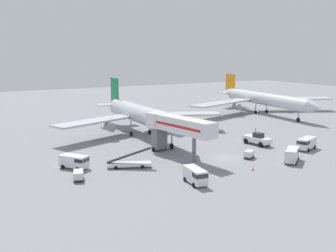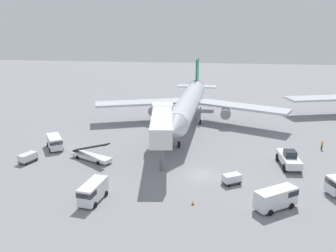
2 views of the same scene
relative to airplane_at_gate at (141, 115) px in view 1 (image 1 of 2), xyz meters
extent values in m
plane|color=gray|center=(3.94, -25.06, -4.85)|extent=(300.00, 300.00, 0.00)
cylinder|color=silver|center=(-0.04, -1.48, 0.06)|extent=(4.85, 33.00, 4.02)
cone|color=silver|center=(-0.50, -19.88, 0.06)|extent=(4.04, 4.00, 3.94)
cone|color=silver|center=(0.45, 18.00, 0.37)|extent=(3.97, 6.16, 3.82)
cube|color=#147A47|center=(0.42, 16.48, 4.09)|extent=(0.48, 4.77, 6.43)
cube|color=silver|center=(2.82, 15.99, 0.57)|extent=(4.91, 3.59, 0.24)
cube|color=silver|center=(-2.01, 16.11, 0.57)|extent=(4.91, 3.59, 0.24)
cube|color=silver|center=(10.77, 0.95, -0.84)|extent=(19.40, 11.96, 0.44)
cube|color=silver|center=(-10.71, 1.50, -0.84)|extent=(19.53, 11.16, 0.44)
cylinder|color=gray|center=(7.50, -0.20, -2.12)|extent=(2.08, 2.67, 2.01)
cylinder|color=gray|center=(-7.50, 0.17, -2.12)|extent=(2.08, 2.67, 2.01)
cylinder|color=gray|center=(-0.36, -14.31, -2.72)|extent=(0.28, 0.28, 3.16)
cylinder|color=black|center=(-0.36, -14.31, -4.30)|extent=(0.38, 1.11, 1.10)
cylinder|color=gray|center=(2.32, 0.43, -2.72)|extent=(0.28, 0.28, 3.16)
cylinder|color=black|center=(2.32, 0.43, -4.30)|extent=(0.38, 1.11, 1.10)
cylinder|color=gray|center=(-2.30, 0.55, -2.72)|extent=(0.28, 0.28, 3.16)
cylinder|color=black|center=(-2.30, 0.55, -4.30)|extent=(0.38, 1.11, 1.10)
cube|color=silver|center=(-2.11, -21.45, 1.11)|extent=(5.09, 14.55, 2.70)
cube|color=red|center=(-3.62, -21.68, 1.11)|extent=(1.83, 11.85, 0.44)
cube|color=silver|center=(-3.26, -13.80, 1.11)|extent=(3.83, 3.28, 2.84)
cube|color=#232833|center=(-3.46, -12.52, 1.36)|extent=(3.30, 0.73, 0.90)
cube|color=slate|center=(-3.18, -14.40, -2.34)|extent=(2.79, 2.16, 4.22)
cylinder|color=black|center=(-4.58, -14.61, -4.45)|extent=(0.42, 0.84, 0.80)
cylinder|color=black|center=(-1.77, -14.19, -4.45)|extent=(0.42, 0.84, 0.80)
cylinder|color=slate|center=(-1.69, -24.27, -2.54)|extent=(0.70, 0.70, 4.62)
cube|color=white|center=(16.59, -19.96, -3.76)|extent=(2.79, 6.44, 1.09)
cube|color=#232833|center=(16.61, -20.27, -2.76)|extent=(1.72, 1.93, 0.90)
cylinder|color=black|center=(17.83, -21.89, -4.30)|extent=(0.50, 1.13, 1.10)
cylinder|color=black|center=(15.70, -22.08, -4.30)|extent=(0.50, 1.13, 1.10)
cylinder|color=black|center=(17.47, -17.84, -4.30)|extent=(0.50, 1.13, 1.10)
cylinder|color=black|center=(15.34, -18.02, -4.30)|extent=(0.50, 1.13, 1.10)
cube|color=white|center=(-13.04, -22.13, -4.28)|extent=(7.25, 4.41, 0.55)
cube|color=black|center=(-13.04, -22.13, -2.74)|extent=(6.98, 3.73, 2.48)
cylinder|color=black|center=(-10.74, -22.24, -4.55)|extent=(0.64, 0.44, 0.60)
cylinder|color=black|center=(-11.39, -23.72, -4.55)|extent=(0.64, 0.44, 0.60)
cylinder|color=black|center=(-14.69, -20.53, -4.55)|extent=(0.64, 0.44, 0.60)
cylinder|color=black|center=(-15.33, -22.01, -4.55)|extent=(0.64, 0.44, 0.60)
cube|color=white|center=(-8.14, -34.32, -3.55)|extent=(2.34, 4.82, 2.03)
cube|color=#1E232D|center=(-8.33, -35.89, -3.11)|extent=(2.00, 1.69, 0.65)
cylinder|color=black|center=(-7.45, -35.85, -4.51)|extent=(0.40, 0.71, 0.68)
cylinder|color=black|center=(-9.17, -35.65, -4.51)|extent=(0.40, 0.71, 0.68)
cylinder|color=black|center=(-7.11, -32.99, -4.51)|extent=(0.40, 0.71, 0.68)
cylinder|color=black|center=(-8.84, -32.79, -4.51)|extent=(0.40, 0.71, 0.68)
cube|color=white|center=(22.15, -27.89, -3.55)|extent=(5.49, 3.60, 2.03)
cube|color=#1E232D|center=(20.51, -28.48, -3.11)|extent=(2.23, 2.46, 0.65)
cylinder|color=black|center=(20.98, -29.33, -4.51)|extent=(0.76, 0.57, 0.68)
cylinder|color=black|center=(20.34, -27.52, -4.51)|extent=(0.76, 0.57, 0.68)
cylinder|color=black|center=(23.97, -28.26, -4.51)|extent=(0.76, 0.57, 0.68)
cylinder|color=black|center=(23.33, -26.45, -4.51)|extent=(0.76, 0.57, 0.68)
cube|color=white|center=(-21.02, -18.07, -3.62)|extent=(4.32, 5.06, 1.90)
cube|color=#1E232D|center=(-20.11, -19.41, -3.20)|extent=(2.52, 2.39, 0.61)
cylinder|color=black|center=(-19.40, -18.76, -4.51)|extent=(0.68, 0.76, 0.68)
cylinder|color=black|center=(-20.97, -19.83, -4.51)|extent=(0.68, 0.76, 0.68)
cylinder|color=black|center=(-21.06, -16.31, -4.51)|extent=(0.68, 0.76, 0.68)
cylinder|color=black|center=(-22.64, -17.38, -4.51)|extent=(0.68, 0.76, 0.68)
cube|color=silver|center=(12.86, -32.89, -3.53)|extent=(5.19, 4.47, 2.07)
cube|color=#1E232D|center=(14.26, -31.86, -3.07)|extent=(2.40, 2.44, 0.66)
cylinder|color=black|center=(13.63, -31.26, -4.51)|extent=(0.74, 0.66, 0.68)
cylinder|color=black|center=(14.65, -32.65, -4.51)|extent=(0.74, 0.66, 0.68)
cylinder|color=black|center=(11.07, -33.13, -4.51)|extent=(0.74, 0.66, 0.68)
cylinder|color=black|center=(12.09, -34.52, -4.51)|extent=(0.74, 0.66, 0.68)
cube|color=#38383D|center=(8.14, -27.29, -4.56)|extent=(2.66, 2.32, 0.22)
cube|color=silver|center=(8.14, -27.29, -3.98)|extent=(2.66, 2.32, 0.95)
cylinder|color=black|center=(8.52, -26.36, -4.67)|extent=(0.37, 0.29, 0.36)
cylinder|color=black|center=(9.14, -27.36, -4.67)|extent=(0.37, 0.29, 0.36)
cylinder|color=black|center=(7.13, -27.21, -4.67)|extent=(0.37, 0.29, 0.36)
cylinder|color=black|center=(7.75, -28.22, -4.67)|extent=(0.37, 0.29, 0.36)
cube|color=#38383D|center=(-22.25, -24.37, -4.56)|extent=(2.18, 3.01, 0.22)
cube|color=silver|center=(-22.25, -24.37, -3.96)|extent=(2.18, 3.01, 0.99)
cylinder|color=black|center=(-21.93, -25.47, -4.67)|extent=(0.23, 0.38, 0.36)
cylinder|color=black|center=(-23.16, -25.07, -4.67)|extent=(0.23, 0.38, 0.36)
cylinder|color=black|center=(-21.34, -23.67, -4.67)|extent=(0.23, 0.38, 0.36)
cylinder|color=black|center=(-22.57, -23.27, -4.67)|extent=(0.23, 0.38, 0.36)
cylinder|color=#1E2333|center=(23.35, -11.97, -4.45)|extent=(0.25, 0.25, 0.80)
cylinder|color=orange|center=(23.35, -11.97, -3.73)|extent=(0.34, 0.34, 0.64)
sphere|color=tan|center=(23.35, -11.97, -3.29)|extent=(0.22, 0.22, 0.22)
cube|color=black|center=(3.55, -33.50, -4.84)|extent=(0.34, 0.34, 0.03)
cone|color=orange|center=(3.55, -33.50, -4.58)|extent=(0.29, 0.29, 0.50)
cylinder|color=silver|center=(46.49, 9.32, -0.12)|extent=(6.61, 35.88, 3.66)
cone|color=silver|center=(44.83, -10.58, -0.12)|extent=(3.93, 4.51, 3.59)
cone|color=silver|center=(48.24, 30.39, 0.16)|extent=(4.01, 6.84, 3.48)
cube|color=orange|center=(48.10, 28.75, 3.55)|extent=(0.79, 5.18, 5.86)
cube|color=silver|center=(50.25, 28.10, 0.34)|extent=(4.69, 4.11, 0.24)
cube|color=silver|center=(45.88, 28.46, 0.34)|extent=(4.69, 4.11, 0.24)
cube|color=silver|center=(60.12, 11.86, -0.94)|extent=(24.26, 15.67, 0.44)
cube|color=silver|center=(33.46, 14.08, -0.94)|extent=(24.99, 12.22, 0.44)
cylinder|color=gray|center=(55.82, 10.54, -2.14)|extent=(2.06, 2.58, 1.87)
cylinder|color=gray|center=(37.48, 12.07, -2.14)|extent=(2.06, 2.58, 1.87)
cylinder|color=gray|center=(45.33, -4.56, -2.76)|extent=(0.28, 0.28, 3.09)
cylinder|color=black|center=(45.33, -4.56, -4.30)|extent=(0.44, 1.13, 1.10)
cylinder|color=gray|center=(48.76, 11.28, -2.76)|extent=(0.28, 0.28, 3.09)
cylinder|color=black|center=(48.76, 11.28, -4.30)|extent=(0.44, 1.13, 1.10)
cylinder|color=gray|center=(44.57, 11.63, -2.76)|extent=(0.28, 0.28, 3.09)
cylinder|color=black|center=(44.57, 11.63, -4.30)|extent=(0.44, 1.13, 1.10)
camera|label=1|loc=(-38.94, -80.43, 13.84)|focal=42.80mm
camera|label=2|loc=(6.05, -69.05, 15.08)|focal=36.62mm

